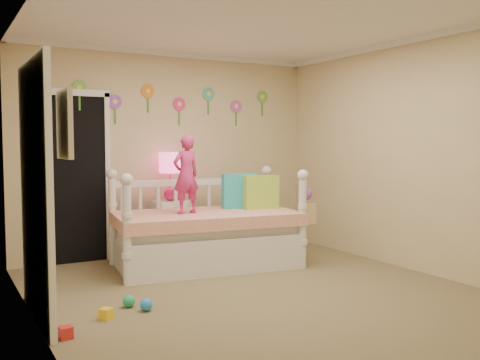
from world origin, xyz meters
TOP-DOWN VIEW (x-y plane):
  - floor at (0.00, 0.00)m, footprint 4.00×4.50m
  - ceiling at (0.00, 0.00)m, footprint 4.00×4.50m
  - back_wall at (0.00, 2.25)m, footprint 4.00×0.01m
  - left_wall at (-2.00, 0.00)m, footprint 0.01×4.50m
  - right_wall at (2.00, 0.00)m, footprint 0.01×4.50m
  - crown_molding at (0.00, 0.00)m, footprint 4.00×4.50m
  - daybed at (0.05, 1.31)m, footprint 2.25×1.42m
  - pillow_turquoise at (0.56, 1.42)m, footprint 0.44×0.25m
  - pillow_lime at (0.77, 1.26)m, footprint 0.44×0.23m
  - child at (-0.21, 1.29)m, footprint 0.35×0.25m
  - nightstand at (-0.10, 2.03)m, footprint 0.47×0.38m
  - table_lamp at (-0.10, 2.03)m, footprint 0.28×0.28m
  - closet_doorway at (-1.25, 2.23)m, footprint 0.90×0.04m
  - flower_decals at (-0.09, 2.24)m, footprint 3.40×0.02m
  - mirror_closet at (-1.96, 0.30)m, footprint 0.07×1.30m
  - wall_picture at (-1.97, -0.90)m, footprint 0.05×0.34m
  - hanging_bag at (1.06, 0.73)m, footprint 0.20×0.16m
  - toy_scatter at (-1.52, 0.37)m, footprint 1.03×1.43m

SIDE VIEW (x-z plane):
  - floor at x=0.00m, z-range -0.01..0.01m
  - toy_scatter at x=-1.52m, z-range 0.00..0.11m
  - nightstand at x=-0.10m, z-range 0.00..0.71m
  - daybed at x=0.05m, z-range 0.00..1.15m
  - hanging_bag at x=1.06m, z-range 0.52..0.88m
  - pillow_lime at x=0.77m, z-range 0.64..1.04m
  - pillow_turquoise at x=0.56m, z-range 0.64..1.06m
  - closet_doorway at x=-1.25m, z-range 0.00..2.07m
  - mirror_closet at x=-1.96m, z-range 0.00..2.10m
  - child at x=-0.21m, z-range 0.64..1.52m
  - table_lamp at x=-0.10m, z-range 0.81..1.42m
  - back_wall at x=0.00m, z-range 0.00..2.60m
  - left_wall at x=-2.00m, z-range 0.00..2.60m
  - right_wall at x=2.00m, z-range 0.00..2.60m
  - wall_picture at x=-1.97m, z-range 1.34..1.76m
  - flower_decals at x=-0.09m, z-range 1.69..2.19m
  - crown_molding at x=0.00m, z-range 2.54..2.60m
  - ceiling at x=0.00m, z-range 2.60..2.60m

